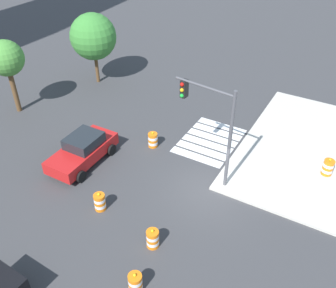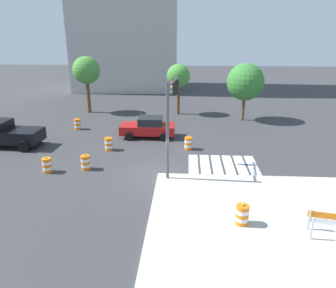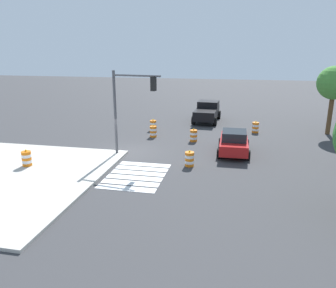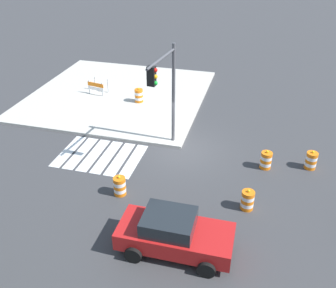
{
  "view_description": "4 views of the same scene",
  "coord_description": "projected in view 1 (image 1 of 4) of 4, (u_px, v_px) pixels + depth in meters",
  "views": [
    {
      "loc": [
        -13.65,
        -5.34,
        13.5
      ],
      "look_at": [
        0.46,
        2.73,
        1.65
      ],
      "focal_mm": 40.43,
      "sensor_mm": 36.0,
      "label": 1
    },
    {
      "loc": [
        1.61,
        -17.38,
        8.25
      ],
      "look_at": [
        0.44,
        2.62,
        1.06
      ],
      "focal_mm": 34.57,
      "sensor_mm": 36.0,
      "label": 2
    },
    {
      "loc": [
        20.79,
        7.12,
        6.94
      ],
      "look_at": [
        2.49,
        3.34,
        1.54
      ],
      "focal_mm": 35.2,
      "sensor_mm": 36.0,
      "label": 3
    },
    {
      "loc": [
        -3.83,
        17.12,
        10.86
      ],
      "look_at": [
        0.26,
        1.79,
        1.32
      ],
      "focal_mm": 40.14,
      "sensor_mm": 36.0,
      "label": 4
    }
  ],
  "objects": [
    {
      "name": "sports_car",
      "position": [
        83.0,
        150.0,
        21.08
      ],
      "size": [
        4.31,
        2.17,
        1.63
      ],
      "color": "red",
      "rests_on": "ground"
    },
    {
      "name": "traffic_barrel_on_sidewalk",
      "position": [
        328.0,
        167.0,
        20.18
      ],
      "size": [
        0.56,
        0.56,
        1.02
      ],
      "color": "orange",
      "rests_on": "sidewalk_corner"
    },
    {
      "name": "traffic_barrel_crosswalk_end",
      "position": [
        135.0,
        283.0,
        14.71
      ],
      "size": [
        0.56,
        0.56,
        1.02
      ],
      "color": "orange",
      "rests_on": "ground"
    },
    {
      "name": "traffic_barrel_median_far",
      "position": [
        153.0,
        239.0,
        16.48
      ],
      "size": [
        0.56,
        0.56,
        1.02
      ],
      "color": "orange",
      "rests_on": "ground"
    },
    {
      "name": "street_tree_streetside_far",
      "position": [
        93.0,
        37.0,
        27.54
      ],
      "size": [
        3.39,
        3.39,
        5.31
      ],
      "color": "brown",
      "rests_on": "ground"
    },
    {
      "name": "crosswalk_stripes",
      "position": [
        210.0,
        141.0,
        23.19
      ],
      "size": [
        4.35,
        3.2,
        0.02
      ],
      "color": "silver",
      "rests_on": "ground"
    },
    {
      "name": "traffic_barrel_median_near",
      "position": [
        100.0,
        202.0,
        18.3
      ],
      "size": [
        0.56,
        0.56,
        1.02
      ],
      "color": "orange",
      "rests_on": "ground"
    },
    {
      "name": "traffic_light_pole",
      "position": [
        211.0,
        117.0,
        18.08
      ],
      "size": [
        0.62,
        3.27,
        5.5
      ],
      "color": "#4C4C51",
      "rests_on": "sidewalk_corner"
    },
    {
      "name": "traffic_barrel_near_corner",
      "position": [
        153.0,
        140.0,
        22.48
      ],
      "size": [
        0.56,
        0.56,
        1.02
      ],
      "color": "orange",
      "rests_on": "ground"
    },
    {
      "name": "street_tree_streetside_near",
      "position": [
        6.0,
        59.0,
        23.89
      ],
      "size": [
        2.31,
        2.31,
        4.99
      ],
      "color": "brown",
      "rests_on": "ground"
    },
    {
      "name": "ground_plane",
      "position": [
        209.0,
        189.0,
        19.67
      ],
      "size": [
        120.0,
        120.0,
        0.0
      ],
      "primitive_type": "plane",
      "color": "#38383A"
    }
  ]
}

